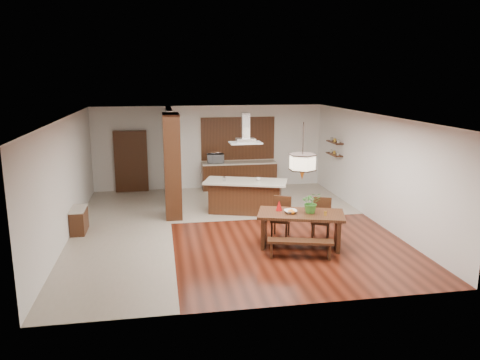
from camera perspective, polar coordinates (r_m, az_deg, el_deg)
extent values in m
plane|color=#3A130A|center=(12.42, -1.37, -5.69)|extent=(9.00, 9.00, 0.00)
cube|color=white|center=(11.84, -1.44, 7.77)|extent=(8.00, 9.00, 0.04)
cube|color=silver|center=(16.44, -3.74, 3.99)|extent=(8.00, 0.04, 2.90)
cube|color=silver|center=(7.77, 3.54, -5.73)|extent=(8.00, 0.04, 2.90)
cube|color=silver|center=(12.13, -20.43, 0.17)|extent=(0.04, 9.00, 2.90)
cube|color=silver|center=(13.23, 16.00, 1.44)|extent=(0.04, 9.00, 2.90)
cube|color=#B0A593|center=(12.34, -14.18, -6.18)|extent=(2.50, 9.00, 0.01)
cube|color=#B0A593|center=(14.99, 1.94, -2.47)|extent=(5.50, 4.00, 0.01)
cube|color=#431C10|center=(11.84, -1.44, 7.69)|extent=(8.00, 9.00, 0.02)
cube|color=black|center=(13.10, -8.26, 1.70)|extent=(0.45, 1.00, 2.90)
cube|color=silver|center=(15.17, -8.51, 3.16)|extent=(0.18, 2.40, 2.90)
cube|color=black|center=(12.57, -19.03, -4.67)|extent=(0.37, 0.88, 0.63)
cube|color=black|center=(16.35, -13.13, 2.21)|extent=(1.10, 0.20, 2.10)
cube|color=black|center=(16.47, -0.11, 0.49)|extent=(2.60, 0.60, 0.90)
cube|color=beige|center=(16.37, -0.11, 2.12)|extent=(2.60, 0.62, 0.05)
cube|color=#94562C|center=(16.50, -0.27, 5.10)|extent=(2.60, 0.08, 1.50)
cube|color=black|center=(15.53, 11.42, 3.08)|extent=(0.26, 0.90, 0.04)
cube|color=black|center=(15.47, 11.48, 4.54)|extent=(0.26, 0.90, 0.04)
cube|color=black|center=(10.87, 7.45, -4.16)|extent=(2.15, 1.51, 0.07)
cube|color=black|center=(11.02, 2.96, -6.05)|extent=(0.31, 0.77, 0.75)
cube|color=black|center=(11.03, 11.81, -6.29)|extent=(0.31, 0.77, 0.75)
imported|color=#357326|center=(10.83, 8.68, -2.72)|extent=(0.48, 0.43, 0.50)
imported|color=#BDB1A6|center=(10.81, 6.17, -3.83)|extent=(0.30, 0.30, 0.07)
cone|color=#A70C0B|center=(10.96, 4.78, -3.11)|extent=(0.20, 0.20, 0.24)
cylinder|color=gold|center=(10.74, 10.37, -4.01)|extent=(0.09, 0.09, 0.10)
cube|color=black|center=(13.53, 0.65, -2.14)|extent=(2.17, 1.37, 0.91)
cube|color=beige|center=(13.37, 0.70, -0.20)|extent=(2.53, 1.71, 0.05)
imported|color=silver|center=(13.37, 2.28, 0.12)|extent=(0.16, 0.16, 0.09)
imported|color=#B3B4BA|center=(16.21, -3.01, 2.64)|extent=(0.57, 0.39, 0.31)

